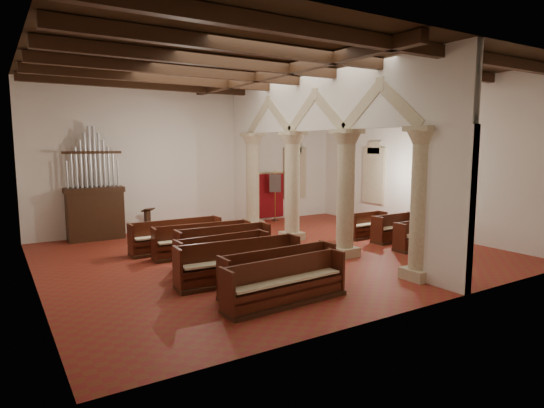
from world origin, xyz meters
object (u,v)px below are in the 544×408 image
(pipe_organ, at_px, (95,204))
(lectern, at_px, (148,223))
(processional_banner, at_px, (275,204))
(nave_pew_0, at_px, (286,289))
(aisle_pew_0, at_px, (419,240))

(pipe_organ, xyz_separation_m, lectern, (1.98, -0.01, -0.92))
(lectern, xyz_separation_m, processional_banner, (6.09, 0.00, 0.35))
(nave_pew_0, bearing_deg, pipe_organ, 100.00)
(pipe_organ, height_order, nave_pew_0, pipe_organ)
(processional_banner, bearing_deg, pipe_organ, -158.32)
(processional_banner, xyz_separation_m, aisle_pew_0, (1.05, -7.63, -0.46))
(processional_banner, xyz_separation_m, nave_pew_0, (-5.84, -9.68, -0.46))
(lectern, xyz_separation_m, aisle_pew_0, (7.14, -7.63, -0.11))
(processional_banner, distance_m, aisle_pew_0, 7.72)
(aisle_pew_0, bearing_deg, pipe_organ, 141.62)
(lectern, bearing_deg, pipe_organ, 164.53)
(lectern, xyz_separation_m, nave_pew_0, (0.25, -9.68, -0.11))
(pipe_organ, height_order, processional_banner, pipe_organ)
(pipe_organ, bearing_deg, processional_banner, -0.05)
(processional_banner, bearing_deg, lectern, -158.25)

